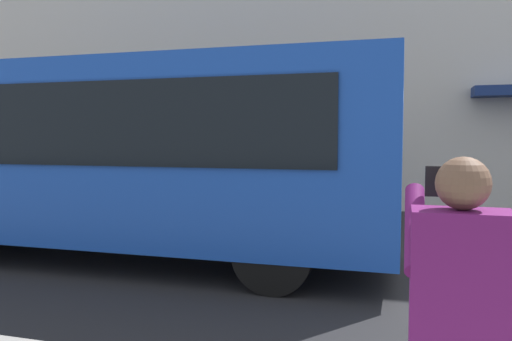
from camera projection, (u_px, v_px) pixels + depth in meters
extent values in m
plane|color=#232326|center=(421.00, 279.00, 6.85)|extent=(60.00, 60.00, 0.00)
cube|color=#1947AD|center=(107.00, 151.00, 7.98)|extent=(9.00, 2.50, 2.60)
cube|color=black|center=(53.00, 124.00, 6.75)|extent=(7.60, 0.06, 1.10)
cylinder|color=black|center=(7.00, 209.00, 9.96)|extent=(1.00, 0.28, 1.00)
cylinder|color=black|center=(306.00, 224.00, 8.27)|extent=(1.00, 0.28, 1.00)
cylinder|color=black|center=(273.00, 254.00, 6.17)|extent=(1.00, 0.28, 1.00)
cube|color=#6B1960|center=(460.00, 289.00, 2.09)|extent=(0.40, 0.24, 0.66)
sphere|color=brown|center=(463.00, 183.00, 2.06)|extent=(0.22, 0.22, 0.22)
cylinder|color=#6B1960|center=(415.00, 228.00, 2.28)|extent=(0.09, 0.48, 0.37)
cube|color=black|center=(433.00, 181.00, 2.37)|extent=(0.07, 0.01, 0.14)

